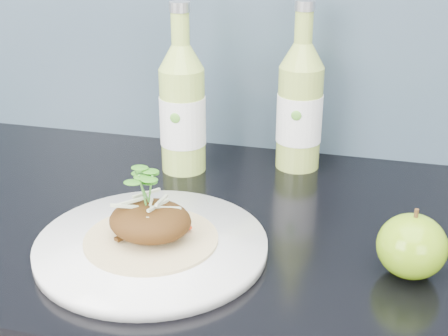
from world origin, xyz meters
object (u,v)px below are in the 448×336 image
Objects in this scene: dinner_plate at (152,246)px; cider_bottle_right at (300,107)px; green_apple at (412,246)px; cider_bottle_left at (182,109)px.

cider_bottle_right is at bearing 66.93° from dinner_plate.
dinner_plate is 0.32m from green_apple.
cider_bottle_right is at bearing 121.22° from green_apple.
dinner_plate is 1.15× the size of cider_bottle_left.
cider_bottle_left reaches higher than green_apple.
cider_bottle_right reaches higher than green_apple.
dinner_plate is at bearing -174.95° from green_apple.
green_apple is at bearing -62.78° from cider_bottle_right.
green_apple is 0.44m from cider_bottle_left.
cider_bottle_left reaches higher than dinner_plate.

